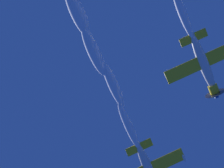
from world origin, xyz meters
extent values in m
ellipsoid|color=silver|center=(3.04, 1.06, 54.17)|extent=(0.75, 0.93, 0.30)
cube|color=yellow|center=(1.06, -3.56, 55.10)|extent=(3.10, 2.47, 0.60)
cube|color=silver|center=(1.15, -3.56, 55.62)|extent=(0.88, 1.10, 1.17)
ellipsoid|color=silver|center=(12.82, -3.19, 55.58)|extent=(4.80, 6.42, 1.37)
cylinder|color=yellow|center=(11.10, -0.55, 55.50)|extent=(1.55, 1.43, 1.25)
cone|color=#194CB2|center=(10.74, 0.02, 55.48)|extent=(0.89, 0.92, 0.60)
cylinder|color=#3F3F47|center=(10.82, -0.12, 55.48)|extent=(2.32, 1.45, 2.71)
cube|color=yellow|center=(12.92, -3.38, 55.42)|extent=(8.03, 5.93, 1.45)
ellipsoid|color=silver|center=(9.37, -5.67, 56.04)|extent=(0.75, 0.93, 0.31)
cube|color=yellow|center=(14.47, -5.70, 55.72)|extent=(3.10, 2.47, 0.58)
cube|color=silver|center=(14.56, -5.71, 56.23)|extent=(0.88, 1.09, 1.18)
ellipsoid|color=#1E232D|center=(12.70, -2.88, 56.00)|extent=(1.54, 1.73, 0.80)
ellipsoid|color=white|center=(2.51, -6.00, 54.98)|extent=(3.94, 5.36, 1.01)
ellipsoid|color=white|center=(5.44, -10.06, 55.24)|extent=(4.12, 5.48, 1.22)
ellipsoid|color=white|center=(7.33, -13.83, 55.11)|extent=(4.30, 5.60, 1.43)
ellipsoid|color=white|center=(9.86, -17.56, 55.29)|extent=(4.48, 5.72, 1.64)
ellipsoid|color=white|center=(15.95, -8.28, 55.52)|extent=(3.94, 5.36, 1.01)
camera|label=1|loc=(16.85, -17.85, 1.61)|focal=81.62mm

